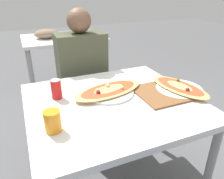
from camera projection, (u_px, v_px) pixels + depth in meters
dining_table at (113, 110)px, 1.40m from camera, size 1.05×0.95×0.72m
chair_far_seated at (80, 84)px, 2.13m from camera, size 0.40×0.40×0.88m
person_seated at (82, 67)px, 1.95m from camera, size 0.42×0.27×1.21m
pizza_main at (109, 91)px, 1.45m from camera, size 0.54×0.33×0.05m
soda_can at (56, 89)px, 1.37m from camera, size 0.07×0.07×0.12m
drink_glass at (53, 121)px, 1.06m from camera, size 0.08×0.08×0.11m
serving_tray at (167, 92)px, 1.47m from camera, size 0.41×0.34×0.01m
pizza_second at (179, 88)px, 1.50m from camera, size 0.32×0.48×0.05m
background_table at (61, 41)px, 3.06m from camera, size 1.10×0.80×0.84m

